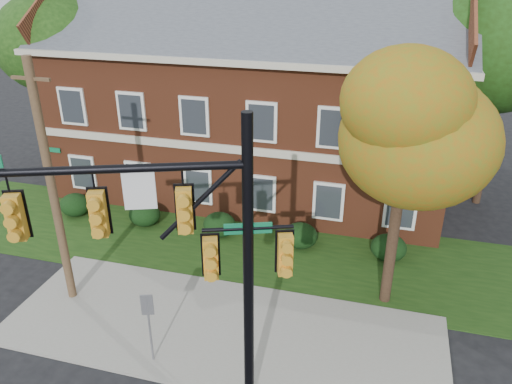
% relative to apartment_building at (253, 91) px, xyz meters
% --- Properties ---
extents(ground, '(120.00, 120.00, 0.00)m').
position_rel_apartment_building_xyz_m(ground, '(2.00, -11.95, -4.99)').
color(ground, black).
rests_on(ground, ground).
extents(sidewalk, '(14.00, 5.00, 0.08)m').
position_rel_apartment_building_xyz_m(sidewalk, '(2.00, -10.95, -4.95)').
color(sidewalk, gray).
rests_on(sidewalk, ground).
extents(grass_strip, '(30.00, 6.00, 0.04)m').
position_rel_apartment_building_xyz_m(grass_strip, '(2.00, -5.95, -4.97)').
color(grass_strip, '#193811').
rests_on(grass_strip, ground).
extents(apartment_building, '(18.80, 8.80, 9.74)m').
position_rel_apartment_building_xyz_m(apartment_building, '(0.00, 0.00, 0.00)').
color(apartment_building, brown).
rests_on(apartment_building, ground).
extents(hedge_far_left, '(1.40, 1.26, 1.05)m').
position_rel_apartment_building_xyz_m(hedge_far_left, '(-7.00, -5.25, -4.46)').
color(hedge_far_left, black).
rests_on(hedge_far_left, ground).
extents(hedge_left, '(1.40, 1.26, 1.05)m').
position_rel_apartment_building_xyz_m(hedge_left, '(-3.50, -5.25, -4.46)').
color(hedge_left, black).
rests_on(hedge_left, ground).
extents(hedge_center, '(1.40, 1.26, 1.05)m').
position_rel_apartment_building_xyz_m(hedge_center, '(0.00, -5.25, -4.46)').
color(hedge_center, black).
rests_on(hedge_center, ground).
extents(hedge_right, '(1.40, 1.26, 1.05)m').
position_rel_apartment_building_xyz_m(hedge_right, '(3.50, -5.25, -4.46)').
color(hedge_right, black).
rests_on(hedge_right, ground).
extents(hedge_far_right, '(1.40, 1.26, 1.05)m').
position_rel_apartment_building_xyz_m(hedge_far_right, '(7.00, -5.25, -4.46)').
color(hedge_far_right, black).
rests_on(hedge_far_right, ground).
extents(tree_near_right, '(4.50, 4.25, 8.58)m').
position_rel_apartment_building_xyz_m(tree_near_right, '(7.22, -8.09, 1.68)').
color(tree_near_right, black).
rests_on(tree_near_right, ground).
extents(tree_left_rear, '(5.40, 5.10, 8.88)m').
position_rel_apartment_building_xyz_m(tree_left_rear, '(-9.73, -1.12, 1.69)').
color(tree_left_rear, black).
rests_on(tree_left_rear, ground).
extents(traffic_signal, '(6.82, 2.70, 8.05)m').
position_rel_apartment_building_xyz_m(traffic_signal, '(2.29, -13.87, 0.01)').
color(traffic_signal, gray).
rests_on(traffic_signal, ground).
extents(utility_pole, '(1.30, 0.28, 8.35)m').
position_rel_apartment_building_xyz_m(utility_pole, '(-3.59, -10.67, -0.75)').
color(utility_pole, '#513726').
rests_on(utility_pole, ground).
extents(sign_post, '(0.34, 0.15, 2.40)m').
position_rel_apartment_building_xyz_m(sign_post, '(0.50, -12.72, -3.35)').
color(sign_post, slate).
rests_on(sign_post, ground).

